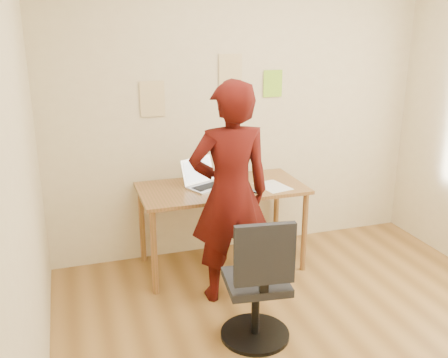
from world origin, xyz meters
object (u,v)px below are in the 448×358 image
object	(u,v)px
laptop	(204,181)
phone	(254,191)
person	(230,194)
desk	(222,196)
office_chair	(258,290)

from	to	relation	value
laptop	phone	world-z (taller)	laptop
phone	person	distance (m)	0.44
desk	office_chair	size ratio (longest dim) A/B	1.53
laptop	phone	size ratio (longest dim) A/B	2.92
laptop	phone	bearing A→B (deg)	-60.70
laptop	office_chair	size ratio (longest dim) A/B	0.44
desk	phone	xyz separation A→B (m)	(0.22, -0.21, 0.09)
laptop	person	world-z (taller)	person
office_chair	person	distance (m)	0.78
office_chair	laptop	bearing A→B (deg)	98.56
person	phone	bearing A→B (deg)	-134.63
office_chair	person	size ratio (longest dim) A/B	0.54
phone	office_chair	distance (m)	1.04
laptop	office_chair	bearing A→B (deg)	-112.57
laptop	office_chair	distance (m)	1.25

